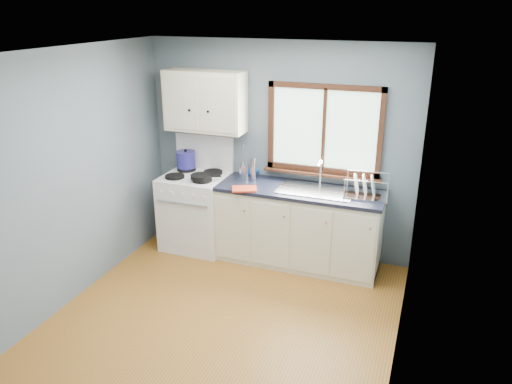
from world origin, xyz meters
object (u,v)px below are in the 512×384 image
(gas_range, at_px, (196,209))
(utensil_crock, at_px, (244,170))
(base_cabinets, at_px, (298,230))
(skillet, at_px, (201,177))
(stockpot, at_px, (186,159))
(sink, at_px, (315,196))
(thermos, at_px, (253,169))
(dish_rack, at_px, (365,190))

(gas_range, relative_size, utensil_crock, 3.54)
(base_cabinets, distance_m, skillet, 1.29)
(stockpot, bearing_deg, gas_range, -39.76)
(base_cabinets, xyz_separation_m, utensil_crock, (-0.74, 0.18, 0.59))
(base_cabinets, height_order, utensil_crock, utensil_crock)
(base_cabinets, distance_m, stockpot, 1.64)
(sink, relative_size, utensil_crock, 2.19)
(gas_range, xyz_separation_m, sink, (1.49, 0.02, 0.37))
(skillet, relative_size, thermos, 1.37)
(gas_range, xyz_separation_m, utensil_crock, (0.56, 0.20, 0.51))
(base_cabinets, distance_m, dish_rack, 0.92)
(sink, bearing_deg, thermos, 174.47)
(utensil_crock, height_order, dish_rack, utensil_crock)
(skillet, xyz_separation_m, dish_rack, (1.86, 0.21, -0.00))
(dish_rack, bearing_deg, sink, 178.74)
(dish_rack, bearing_deg, utensil_crock, 169.51)
(gas_range, height_order, base_cabinets, gas_range)
(stockpot, xyz_separation_m, utensil_crock, (0.76, 0.03, -0.07))
(base_cabinets, bearing_deg, utensil_crock, 166.57)
(gas_range, xyz_separation_m, stockpot, (-0.19, 0.16, 0.57))
(utensil_crock, bearing_deg, base_cabinets, -13.43)
(gas_range, relative_size, dish_rack, 2.77)
(gas_range, bearing_deg, dish_rack, 1.48)
(base_cabinets, relative_size, sink, 2.20)
(gas_range, distance_m, skillet, 0.54)
(skillet, bearing_deg, dish_rack, -17.12)
(gas_range, bearing_deg, base_cabinets, 0.82)
(stockpot, relative_size, dish_rack, 0.62)
(sink, distance_m, dish_rack, 0.55)
(utensil_crock, height_order, thermos, utensil_crock)
(gas_range, bearing_deg, sink, 0.71)
(sink, distance_m, skillet, 1.34)
(sink, xyz_separation_m, utensil_crock, (-0.92, 0.18, 0.14))
(thermos, relative_size, dish_rack, 0.56)
(stockpot, distance_m, dish_rack, 2.22)
(base_cabinets, relative_size, stockpot, 6.04)
(base_cabinets, height_order, dish_rack, dish_rack)
(base_cabinets, relative_size, thermos, 6.70)
(utensil_crock, distance_m, dish_rack, 1.47)
(thermos, bearing_deg, base_cabinets, -7.18)
(gas_range, relative_size, thermos, 4.92)
(utensil_crock, relative_size, thermos, 1.39)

